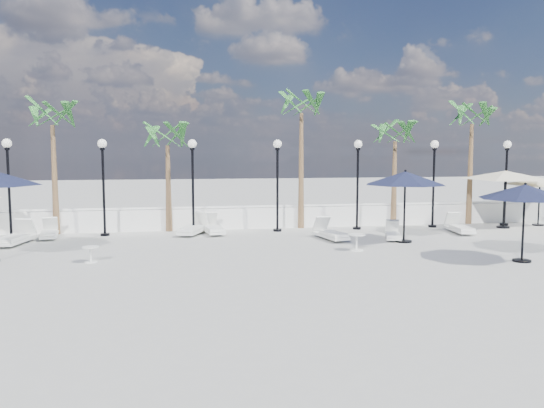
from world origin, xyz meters
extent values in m
plane|color=#9D9D98|center=(0.00, 0.00, 0.00)|extent=(100.00, 100.00, 0.00)
cube|color=white|center=(0.00, 7.50, 0.45)|extent=(26.00, 0.30, 0.90)
cube|color=white|center=(0.00, 7.50, 0.97)|extent=(26.00, 0.12, 0.08)
cylinder|color=black|center=(-10.50, 6.50, 0.05)|extent=(0.36, 0.36, 0.10)
cylinder|color=black|center=(-10.50, 6.50, 1.75)|extent=(0.10, 0.10, 3.50)
cylinder|color=black|center=(-10.50, 6.50, 3.45)|extent=(0.18, 0.18, 0.10)
sphere|color=white|center=(-10.50, 6.50, 3.66)|extent=(0.36, 0.36, 0.36)
cylinder|color=black|center=(-7.00, 6.50, 0.05)|extent=(0.36, 0.36, 0.10)
cylinder|color=black|center=(-7.00, 6.50, 1.75)|extent=(0.10, 0.10, 3.50)
cylinder|color=black|center=(-7.00, 6.50, 3.45)|extent=(0.18, 0.18, 0.10)
sphere|color=white|center=(-7.00, 6.50, 3.66)|extent=(0.36, 0.36, 0.36)
cylinder|color=black|center=(-3.50, 6.50, 0.05)|extent=(0.36, 0.36, 0.10)
cylinder|color=black|center=(-3.50, 6.50, 1.75)|extent=(0.10, 0.10, 3.50)
cylinder|color=black|center=(-3.50, 6.50, 3.45)|extent=(0.18, 0.18, 0.10)
sphere|color=white|center=(-3.50, 6.50, 3.66)|extent=(0.36, 0.36, 0.36)
cylinder|color=black|center=(0.00, 6.50, 0.05)|extent=(0.36, 0.36, 0.10)
cylinder|color=black|center=(0.00, 6.50, 1.75)|extent=(0.10, 0.10, 3.50)
cylinder|color=black|center=(0.00, 6.50, 3.45)|extent=(0.18, 0.18, 0.10)
sphere|color=white|center=(0.00, 6.50, 3.66)|extent=(0.36, 0.36, 0.36)
cylinder|color=black|center=(3.50, 6.50, 0.05)|extent=(0.36, 0.36, 0.10)
cylinder|color=black|center=(3.50, 6.50, 1.75)|extent=(0.10, 0.10, 3.50)
cylinder|color=black|center=(3.50, 6.50, 3.45)|extent=(0.18, 0.18, 0.10)
sphere|color=white|center=(3.50, 6.50, 3.66)|extent=(0.36, 0.36, 0.36)
cylinder|color=black|center=(7.00, 6.50, 0.05)|extent=(0.36, 0.36, 0.10)
cylinder|color=black|center=(7.00, 6.50, 1.75)|extent=(0.10, 0.10, 3.50)
cylinder|color=black|center=(7.00, 6.50, 3.45)|extent=(0.18, 0.18, 0.10)
sphere|color=white|center=(7.00, 6.50, 3.66)|extent=(0.36, 0.36, 0.36)
cylinder|color=black|center=(10.50, 6.50, 0.05)|extent=(0.36, 0.36, 0.10)
cylinder|color=black|center=(10.50, 6.50, 1.75)|extent=(0.10, 0.10, 3.50)
cylinder|color=black|center=(10.50, 6.50, 3.45)|extent=(0.18, 0.18, 0.10)
sphere|color=white|center=(10.50, 6.50, 3.66)|extent=(0.36, 0.36, 0.36)
cone|color=brown|center=(-9.00, 7.30, 2.20)|extent=(0.28, 0.28, 4.40)
cone|color=brown|center=(-4.50, 7.30, 1.80)|extent=(0.28, 0.28, 3.60)
cone|color=brown|center=(1.20, 7.30, 2.50)|extent=(0.28, 0.28, 5.00)
cone|color=brown|center=(5.50, 7.30, 1.90)|extent=(0.28, 0.28, 3.80)
cone|color=brown|center=(9.20, 7.30, 2.30)|extent=(0.28, 0.28, 4.60)
cube|color=silver|center=(-9.89, 4.90, 0.16)|extent=(1.03, 2.11, 0.11)
cube|color=silver|center=(-9.94, 4.63, 0.28)|extent=(0.87, 1.46, 0.11)
cube|color=silver|center=(-9.74, 5.71, 0.57)|extent=(0.71, 0.58, 0.63)
cube|color=silver|center=(-9.04, 6.20, 0.14)|extent=(0.86, 1.82, 0.09)
cube|color=silver|center=(-9.00, 5.97, 0.25)|extent=(0.73, 1.26, 0.09)
cube|color=silver|center=(-9.15, 6.90, 0.49)|extent=(0.61, 0.50, 0.55)
cube|color=silver|center=(-2.72, 6.20, 0.16)|extent=(0.90, 2.01, 0.10)
cube|color=silver|center=(-2.68, 5.94, 0.27)|extent=(0.78, 1.38, 0.10)
cube|color=silver|center=(-2.82, 6.98, 0.54)|extent=(0.66, 0.54, 0.61)
cube|color=silver|center=(-3.52, 6.20, 0.16)|extent=(1.39, 2.13, 0.11)
cube|color=silver|center=(-3.62, 5.95, 0.28)|extent=(1.10, 1.51, 0.11)
cube|color=silver|center=(-3.21, 6.96, 0.57)|extent=(0.77, 0.68, 0.63)
cube|color=silver|center=(3.96, 3.66, 0.13)|extent=(1.05, 1.70, 0.09)
cube|color=silver|center=(3.89, 3.45, 0.23)|extent=(0.84, 1.20, 0.09)
cube|color=silver|center=(4.18, 4.27, 0.45)|extent=(0.60, 0.53, 0.50)
cube|color=silver|center=(1.61, 4.04, 0.16)|extent=(1.01, 2.01, 0.10)
cube|color=silver|center=(1.66, 3.79, 0.27)|extent=(0.85, 1.39, 0.10)
cube|color=silver|center=(1.46, 4.80, 0.54)|extent=(0.68, 0.57, 0.60)
cube|color=silver|center=(7.29, 4.69, 0.15)|extent=(0.86, 1.94, 0.10)
cube|color=silver|center=(7.26, 4.44, 0.26)|extent=(0.74, 1.33, 0.10)
cube|color=silver|center=(7.38, 5.45, 0.53)|extent=(0.64, 0.52, 0.59)
cylinder|color=silver|center=(-6.71, 1.25, 0.01)|extent=(0.39, 0.39, 0.03)
cylinder|color=silver|center=(-6.71, 1.25, 0.23)|extent=(0.06, 0.06, 0.46)
cylinder|color=silver|center=(-6.71, 1.25, 0.47)|extent=(0.50, 0.50, 0.03)
cylinder|color=silver|center=(1.85, 1.72, 0.02)|extent=(0.45, 0.45, 0.03)
cylinder|color=silver|center=(1.85, 1.72, 0.27)|extent=(0.07, 0.07, 0.54)
cylinder|color=silver|center=(1.85, 1.72, 0.55)|extent=(0.58, 0.58, 0.03)
cylinder|color=black|center=(4.14, 3.06, 0.03)|extent=(0.60, 0.60, 0.06)
cylinder|color=black|center=(4.14, 3.06, 1.28)|extent=(0.07, 0.07, 2.57)
cone|color=black|center=(4.14, 3.06, 2.38)|extent=(3.00, 3.00, 0.48)
sphere|color=black|center=(4.14, 3.06, 2.64)|extent=(0.09, 0.09, 0.09)
cylinder|color=black|center=(6.23, -0.87, 0.03)|extent=(0.54, 0.54, 0.06)
cylinder|color=black|center=(6.23, -0.87, 1.16)|extent=(0.07, 0.07, 2.32)
cone|color=black|center=(6.23, -0.87, 2.14)|extent=(2.70, 2.70, 0.43)
sphere|color=black|center=(6.23, -0.87, 2.38)|extent=(0.08, 0.08, 0.08)
cylinder|color=black|center=(9.98, 5.78, 0.03)|extent=(0.56, 0.56, 0.06)
cylinder|color=black|center=(9.98, 5.78, 1.24)|extent=(0.08, 0.08, 2.49)
pyramid|color=beige|center=(9.98, 5.78, 2.51)|extent=(5.50, 5.50, 0.38)
cylinder|color=black|center=(12.00, 6.20, 0.03)|extent=(0.50, 0.50, 0.06)
cylinder|color=black|center=(12.00, 6.20, 1.07)|extent=(0.07, 0.07, 2.15)
pyramid|color=beige|center=(12.00, 6.20, 2.17)|extent=(4.66, 4.66, 0.33)
camera|label=1|loc=(-4.00, -15.24, 3.35)|focal=35.00mm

